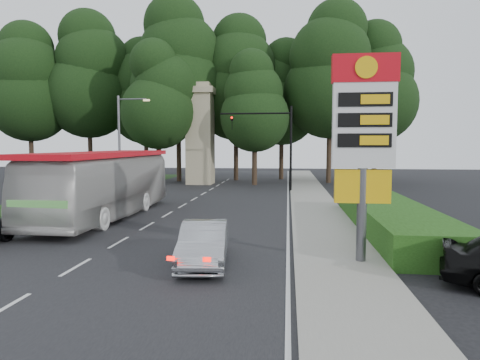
# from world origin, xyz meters

# --- Properties ---
(ground) EXTENTS (120.00, 120.00, 0.00)m
(ground) POSITION_xyz_m (0.00, 0.00, 0.00)
(ground) COLOR black
(ground) RESTS_ON ground
(road_surface) EXTENTS (14.00, 80.00, 0.02)m
(road_surface) POSITION_xyz_m (0.00, 12.00, 0.01)
(road_surface) COLOR black
(road_surface) RESTS_ON ground
(sidewalk_right) EXTENTS (3.00, 80.00, 0.12)m
(sidewalk_right) POSITION_xyz_m (8.50, 12.00, 0.06)
(sidewalk_right) COLOR gray
(sidewalk_right) RESTS_ON ground
(grass_verge_left) EXTENTS (5.00, 50.00, 0.02)m
(grass_verge_left) POSITION_xyz_m (-9.50, 18.00, 0.01)
(grass_verge_left) COLOR #193814
(grass_verge_left) RESTS_ON ground
(hedge) EXTENTS (3.00, 14.00, 1.20)m
(hedge) POSITION_xyz_m (11.50, 8.00, 0.60)
(hedge) COLOR #1E4412
(hedge) RESTS_ON ground
(gas_station_pylon) EXTENTS (2.10, 0.45, 6.85)m
(gas_station_pylon) POSITION_xyz_m (9.20, 1.99, 4.45)
(gas_station_pylon) COLOR #59595E
(gas_station_pylon) RESTS_ON ground
(traffic_signal_mast) EXTENTS (6.10, 0.35, 7.20)m
(traffic_signal_mast) POSITION_xyz_m (5.68, 24.00, 4.67)
(traffic_signal_mast) COLOR black
(traffic_signal_mast) RESTS_ON ground
(streetlight_signs) EXTENTS (2.75, 0.98, 8.00)m
(streetlight_signs) POSITION_xyz_m (-6.99, 22.01, 4.44)
(streetlight_signs) COLOR #59595E
(streetlight_signs) RESTS_ON ground
(monument) EXTENTS (3.00, 3.00, 10.05)m
(monument) POSITION_xyz_m (-2.00, 30.00, 5.10)
(monument) COLOR tan
(monument) RESTS_ON ground
(tree_far_west) EXTENTS (8.96, 8.96, 17.60)m
(tree_far_west) POSITION_xyz_m (-22.00, 33.00, 10.68)
(tree_far_west) COLOR #2D2116
(tree_far_west) RESTS_ON ground
(tree_west_mid) EXTENTS (9.80, 9.80, 19.25)m
(tree_west_mid) POSITION_xyz_m (-16.00, 35.00, 11.69)
(tree_west_mid) COLOR #2D2116
(tree_west_mid) RESTS_ON ground
(tree_west_near) EXTENTS (8.40, 8.40, 16.50)m
(tree_west_near) POSITION_xyz_m (-10.00, 37.00, 10.02)
(tree_west_near) COLOR #2D2116
(tree_west_near) RESTS_ON ground
(tree_center_left) EXTENTS (10.08, 10.08, 19.80)m
(tree_center_left) POSITION_xyz_m (-5.00, 33.00, 12.02)
(tree_center_left) COLOR #2D2116
(tree_center_left) RESTS_ON ground
(tree_center_right) EXTENTS (9.24, 9.24, 18.15)m
(tree_center_right) POSITION_xyz_m (1.00, 35.00, 11.02)
(tree_center_right) COLOR #2D2116
(tree_center_right) RESTS_ON ground
(tree_east_near) EXTENTS (8.12, 8.12, 15.95)m
(tree_east_near) POSITION_xyz_m (6.00, 37.00, 9.68)
(tree_east_near) COLOR #2D2116
(tree_east_near) RESTS_ON ground
(tree_east_mid) EXTENTS (9.52, 9.52, 18.70)m
(tree_east_mid) POSITION_xyz_m (11.00, 33.00, 11.35)
(tree_east_mid) COLOR #2D2116
(tree_east_mid) RESTS_ON ground
(tree_far_east) EXTENTS (8.68, 8.68, 17.05)m
(tree_far_east) POSITION_xyz_m (16.00, 35.00, 10.35)
(tree_far_east) COLOR #2D2116
(tree_far_east) RESTS_ON ground
(tree_monument_left) EXTENTS (7.28, 7.28, 14.30)m
(tree_monument_left) POSITION_xyz_m (-6.00, 29.00, 8.68)
(tree_monument_left) COLOR #2D2116
(tree_monument_left) RESTS_ON ground
(tree_monument_right) EXTENTS (6.72, 6.72, 13.20)m
(tree_monument_right) POSITION_xyz_m (3.50, 29.50, 8.01)
(tree_monument_right) COLOR #2D2116
(tree_monument_right) RESTS_ON ground
(transit_bus) EXTENTS (3.05, 12.87, 3.58)m
(transit_bus) POSITION_xyz_m (-3.06, 9.71, 1.79)
(transit_bus) COLOR beige
(transit_bus) RESTS_ON ground
(sedan_silver) EXTENTS (1.96, 4.39, 1.40)m
(sedan_silver) POSITION_xyz_m (4.03, 1.35, 0.70)
(sedan_silver) COLOR #A8AAB0
(sedan_silver) RESTS_ON ground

